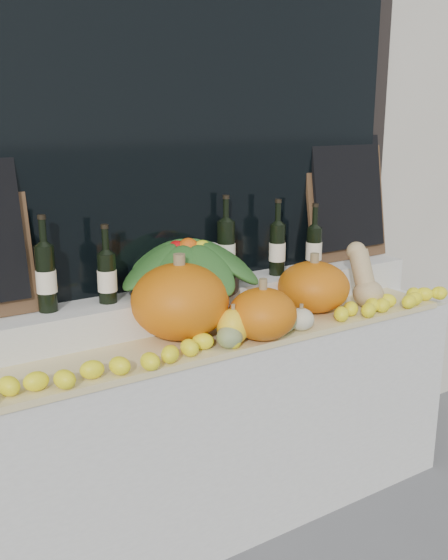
# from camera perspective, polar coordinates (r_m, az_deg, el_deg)

# --- Properties ---
(storefront_facade) EXTENTS (7.00, 0.94, 4.50)m
(storefront_facade) POSITION_cam_1_polar(r_m,az_deg,el_deg) (3.13, -8.63, 23.77)
(storefront_facade) COLOR beige
(storefront_facade) RESTS_ON ground
(display_sill) EXTENTS (2.30, 0.55, 0.88)m
(display_sill) POSITION_cam_1_polar(r_m,az_deg,el_deg) (2.79, -0.86, -13.27)
(display_sill) COLOR silver
(display_sill) RESTS_ON ground
(rear_tier) EXTENTS (2.30, 0.25, 0.16)m
(rear_tier) POSITION_cam_1_polar(r_m,az_deg,el_deg) (2.71, -2.58, -2.23)
(rear_tier) COLOR silver
(rear_tier) RESTS_ON display_sill
(straw_bedding) EXTENTS (2.10, 0.32, 0.02)m
(straw_bedding) POSITION_cam_1_polar(r_m,az_deg,el_deg) (2.51, 0.62, -5.28)
(straw_bedding) COLOR tan
(straw_bedding) RESTS_ON display_sill
(pumpkin_left) EXTENTS (0.39, 0.39, 0.30)m
(pumpkin_left) POSITION_cam_1_polar(r_m,az_deg,el_deg) (2.43, -4.04, -1.94)
(pumpkin_left) COLOR orange
(pumpkin_left) RESTS_ON straw_bedding
(pumpkin_right) EXTENTS (0.40, 0.40, 0.22)m
(pumpkin_right) POSITION_cam_1_polar(r_m,az_deg,el_deg) (2.79, 8.18, -0.62)
(pumpkin_right) COLOR orange
(pumpkin_right) RESTS_ON straw_bedding
(pumpkin_center) EXTENTS (0.32, 0.32, 0.20)m
(pumpkin_center) POSITION_cam_1_polar(r_m,az_deg,el_deg) (2.43, 3.55, -3.11)
(pumpkin_center) COLOR orange
(pumpkin_center) RESTS_ON straw_bedding
(butternut_squash) EXTENTS (0.14, 0.20, 0.29)m
(butternut_squash) POSITION_cam_1_polar(r_m,az_deg,el_deg) (2.92, 12.71, 0.08)
(butternut_squash) COLOR tan
(butternut_squash) RESTS_ON straw_bedding
(decorative_gourds) EXTENTS (0.46, 0.14, 0.16)m
(decorative_gourds) POSITION_cam_1_polar(r_m,az_deg,el_deg) (2.45, 3.39, -4.15)
(decorative_gourds) COLOR #325E1C
(decorative_gourds) RESTS_ON straw_bedding
(lemon_heap) EXTENTS (2.20, 0.16, 0.06)m
(lemon_heap) POSITION_cam_1_polar(r_m,az_deg,el_deg) (2.41, 2.07, -5.05)
(lemon_heap) COLOR #FFF61A
(lemon_heap) RESTS_ON straw_bedding
(produce_bowl) EXTENTS (0.65, 0.65, 0.23)m
(produce_bowl) POSITION_cam_1_polar(r_m,az_deg,el_deg) (2.62, -3.25, 1.45)
(produce_bowl) COLOR black
(produce_bowl) RESTS_ON rear_tier
(wine_bottle_far_left) EXTENTS (0.08, 0.08, 0.37)m
(wine_bottle_far_left) POSITION_cam_1_polar(r_m,az_deg,el_deg) (2.41, -15.96, 0.25)
(wine_bottle_far_left) COLOR black
(wine_bottle_far_left) RESTS_ON rear_tier
(wine_bottle_near_left) EXTENTS (0.08, 0.08, 0.31)m
(wine_bottle_near_left) POSITION_cam_1_polar(r_m,az_deg,el_deg) (2.48, -10.64, 0.29)
(wine_bottle_near_left) COLOR black
(wine_bottle_near_left) RESTS_ON rear_tier
(wine_bottle_tall) EXTENTS (0.08, 0.08, 0.38)m
(wine_bottle_tall) POSITION_cam_1_polar(r_m,az_deg,el_deg) (2.77, 0.18, 2.80)
(wine_bottle_tall) COLOR black
(wine_bottle_tall) RESTS_ON rear_tier
(wine_bottle_near_right) EXTENTS (0.08, 0.08, 0.35)m
(wine_bottle_near_right) POSITION_cam_1_polar(r_m,az_deg,el_deg) (2.87, 4.89, 2.90)
(wine_bottle_near_right) COLOR black
(wine_bottle_near_right) RESTS_ON rear_tier
(wine_bottle_far_right) EXTENTS (0.08, 0.08, 0.32)m
(wine_bottle_far_right) POSITION_cam_1_polar(r_m,az_deg,el_deg) (2.98, 8.22, 2.94)
(wine_bottle_far_right) COLOR black
(wine_bottle_far_right) RESTS_ON rear_tier
(chalkboard_right) EXTENTS (0.50, 0.13, 0.61)m
(chalkboard_right) POSITION_cam_1_polar(r_m,az_deg,el_deg) (3.22, 11.18, 7.58)
(chalkboard_right) COLOR #4C331E
(chalkboard_right) RESTS_ON rear_tier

